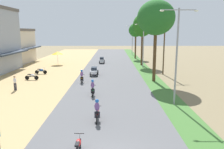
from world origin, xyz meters
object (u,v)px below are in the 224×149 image
Objects in this scene: motorbike_ahead_third at (97,111)px; motorbike_ahead_fourth at (92,88)px; parked_motorbike_third at (41,71)px; median_tree_nearest at (156,18)px; vendor_umbrella at (57,53)px; utility_pole_near at (164,45)px; pedestrian_on_shoulder at (15,82)px; median_tree_third at (135,30)px; streetlamp_near at (177,51)px; streetlamp_far at (132,38)px; motorbike_ahead_second at (78,145)px; car_sedan_white at (94,71)px; motorbike_ahead_fifth at (82,76)px; parked_motorbike_second at (32,76)px; car_hatchback_silver at (102,60)px; median_tree_second at (142,26)px; streetlamp_mid at (143,42)px.

motorbike_ahead_third and motorbike_ahead_fourth have the same top height.
median_tree_nearest is at bearing -16.89° from parked_motorbike_third.
motorbike_ahead_fourth is at bearing -52.84° from parked_motorbike_third.
vendor_umbrella is 0.30× the size of utility_pole_near.
parked_motorbike_third is 9.53m from pedestrian_on_shoulder.
parked_motorbike_third is at bearing -129.54° from median_tree_third.
streetlamp_near is (15.99, -4.61, 3.80)m from pedestrian_on_shoulder.
streetlamp_far is at bearing 90.09° from median_tree_third.
vendor_umbrella is at bearing 105.19° from motorbike_ahead_second.
median_tree_nearest is at bearing 16.26° from pedestrian_on_shoulder.
streetlamp_near is 11.73m from motorbike_ahead_second.
motorbike_ahead_fifth is at bearing -103.93° from car_sedan_white.
parked_motorbike_second is 1.00× the size of parked_motorbike_third.
car_sedan_white is (-8.07, -29.05, -3.87)m from streetlamp_far.
median_tree_nearest is at bearing -90.17° from streetlamp_far.
median_tree_nearest is at bearing -2.85° from parked_motorbike_second.
streetlamp_far is at bearing 81.80° from motorbike_ahead_second.
parked_motorbike_second is 19.13m from utility_pole_near.
car_sedan_white is at bearing 121.82° from streetlamp_near.
car_sedan_white is 12.43m from car_hatchback_silver.
vendor_umbrella is 1.40× the size of motorbike_ahead_third.
motorbike_ahead_second is at bearing -74.81° from vendor_umbrella.
streetlamp_far is (16.17, 27.93, 4.06)m from parked_motorbike_third.
streetlamp_far reaches higher than car_hatchback_silver.
parked_motorbike_third is 18.75m from utility_pole_near.
utility_pole_near reaches higher than car_hatchback_silver.
median_tree_second is at bearing -2.17° from vendor_umbrella.
streetlamp_near is (16.17, -14.13, 4.21)m from parked_motorbike_third.
car_sedan_white is 4.85m from motorbike_ahead_fifth.
vendor_umbrella is 16.39m from streetlamp_mid.
median_tree_second reaches higher than motorbike_ahead_second.
utility_pole_near is (2.27, 4.87, -3.53)m from median_tree_nearest.
median_tree_nearest is (15.90, 4.64, 7.00)m from pedestrian_on_shoulder.
car_sedan_white is (7.92, 8.40, -0.22)m from pedestrian_on_shoulder.
vendor_umbrella is 1.26× the size of car_hatchback_silver.
vendor_umbrella is 20.58m from utility_pole_near.
streetlamp_near is at bearing -31.95° from parked_motorbike_second.
motorbike_ahead_fourth is (-7.50, -20.54, -6.51)m from median_tree_second.
median_tree_nearest is (16.01, -0.80, 7.42)m from parked_motorbike_second.
parked_motorbike_second is at bearing 177.15° from median_tree_nearest.
pedestrian_on_shoulder is 0.81× the size of car_hatchback_silver.
motorbike_ahead_third reaches higher than car_sedan_white.
median_tree_third is at bearing 89.94° from streetlamp_mid.
motorbike_ahead_fifth is (-1.73, -17.12, 0.11)m from car_hatchback_silver.
car_sedan_white is at bearing -53.75° from vendor_umbrella.
median_tree_nearest is 1.24× the size of median_tree_third.
motorbike_ahead_second is (-7.35, -31.31, -6.79)m from median_tree_second.
streetlamp_mid is (-0.10, -2.67, -2.87)m from median_tree_second.
pedestrian_on_shoulder is 17.98m from median_tree_nearest.
streetlamp_near reaches higher than motorbike_ahead_second.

